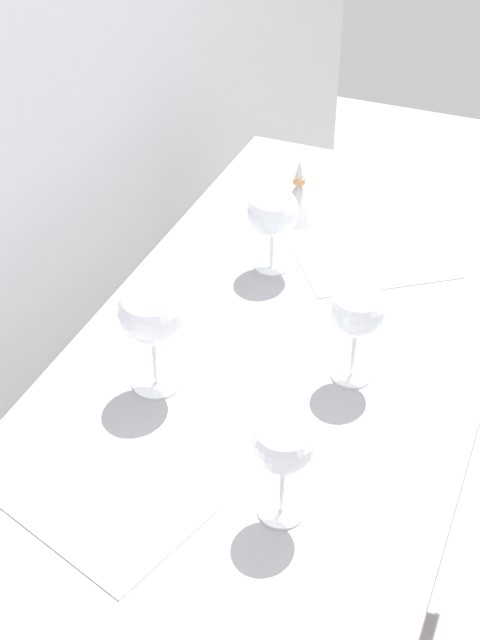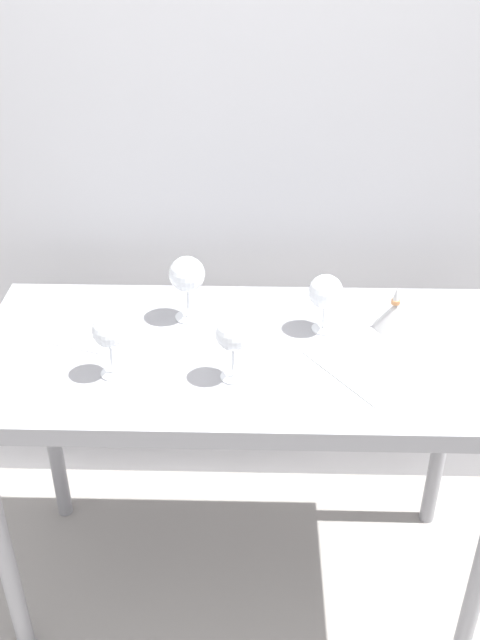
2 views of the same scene
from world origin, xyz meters
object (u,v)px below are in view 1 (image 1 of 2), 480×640
tasting_sheet_lower (97,499)px  wine_glass_near_center (357,312)px  wine_glass_near_left (284,446)px  wine_glass_far_right (273,213)px  wine_glass_far_left (151,316)px  tasting_sheet_upper (377,265)px  decanter_funnel (298,199)px

tasting_sheet_lower → wine_glass_near_center: bearing=-15.7°
wine_glass_near_left → tasting_sheet_lower: bearing=107.5°
wine_glass_far_right → tasting_sheet_lower: wine_glass_far_right is taller
wine_glass_near_center → wine_glass_far_right: (0.24, 0.22, -0.01)m
wine_glass_near_center → tasting_sheet_lower: (-0.37, 0.24, -0.12)m
wine_glass_far_left → tasting_sheet_upper: 0.52m
wine_glass_far_left → decanter_funnel: 0.57m
wine_glass_near_left → tasting_sheet_upper: bearing=3.5°
wine_glass_near_left → tasting_sheet_upper: (0.61, 0.04, -0.12)m
wine_glass_near_center → wine_glass_far_left: (-0.13, 0.27, 0.01)m
decanter_funnel → wine_glass_far_right: bearing=-175.0°
tasting_sheet_lower → tasting_sheet_upper: bearing=1.4°
wine_glass_far_right → tasting_sheet_upper: bearing=-65.8°
wine_glass_far_left → decanter_funnel: wine_glass_far_left is taller
wine_glass_near_center → decanter_funnel: wine_glass_near_center is taller
wine_glass_far_right → decanter_funnel: size_ratio=1.34×
tasting_sheet_lower → decanter_funnel: bearing=17.2°
wine_glass_near_left → decanter_funnel: wine_glass_near_left is taller
wine_glass_near_center → decanter_funnel: size_ratio=1.41×
tasting_sheet_lower → wine_glass_near_left: bearing=-55.1°
wine_glass_far_right → tasting_sheet_upper: wine_glass_far_right is taller
wine_glass_far_left → decanter_funnel: bearing=-3.5°
wine_glass_far_left → tasting_sheet_lower: size_ratio=0.68×
tasting_sheet_lower → decanter_funnel: size_ratio=2.24×
wine_glass_far_right → wine_glass_far_left: bearing=172.2°
tasting_sheet_lower → decanter_funnel: decanter_funnel is taller
wine_glass_near_left → wine_glass_far_left: (0.16, 0.27, 0.01)m
wine_glass_near_left → wine_glass_far_right: (0.53, 0.22, -0.01)m
wine_glass_near_center → wine_glass_far_left: size_ratio=0.93×
wine_glass_far_right → tasting_sheet_lower: 0.62m
tasting_sheet_upper → decanter_funnel: decanter_funnel is taller
wine_glass_near_left → tasting_sheet_upper: 0.63m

